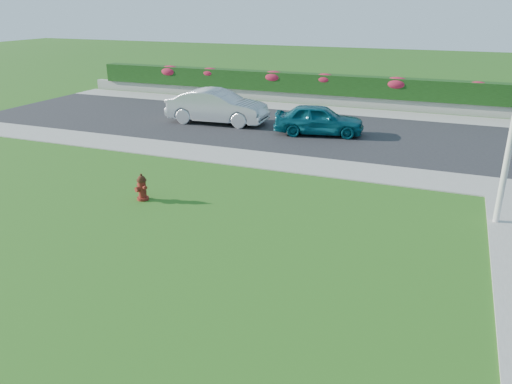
% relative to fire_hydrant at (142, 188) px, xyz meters
% --- Properties ---
extents(ground, '(120.00, 120.00, 0.00)m').
position_rel_fire_hydrant_xyz_m(ground, '(3.50, -3.99, -0.39)').
color(ground, black).
rests_on(ground, ground).
extents(street_far, '(26.00, 8.00, 0.04)m').
position_rel_fire_hydrant_xyz_m(street_far, '(-1.50, 10.01, -0.37)').
color(street_far, black).
rests_on(street_far, ground).
extents(sidewalk_far, '(24.00, 2.00, 0.04)m').
position_rel_fire_hydrant_xyz_m(sidewalk_far, '(-2.50, 5.01, -0.37)').
color(sidewalk_far, gray).
rests_on(sidewalk_far, ground).
extents(sidewalk_beyond, '(34.00, 2.00, 0.04)m').
position_rel_fire_hydrant_xyz_m(sidewalk_beyond, '(2.50, 15.01, -0.37)').
color(sidewalk_beyond, gray).
rests_on(sidewalk_beyond, ground).
extents(retaining_wall, '(34.00, 0.40, 0.60)m').
position_rel_fire_hydrant_xyz_m(retaining_wall, '(2.50, 16.51, -0.09)').
color(retaining_wall, gray).
rests_on(retaining_wall, ground).
extents(hedge, '(32.00, 0.90, 1.10)m').
position_rel_fire_hydrant_xyz_m(hedge, '(2.50, 16.61, 0.76)').
color(hedge, black).
rests_on(hedge, retaining_wall).
extents(fire_hydrant, '(0.42, 0.40, 0.81)m').
position_rel_fire_hydrant_xyz_m(fire_hydrant, '(0.00, 0.00, 0.00)').
color(fire_hydrant, '#4B110B').
rests_on(fire_hydrant, ground).
extents(sedan_teal, '(4.13, 2.34, 1.33)m').
position_rel_fire_hydrant_xyz_m(sedan_teal, '(2.83, 9.49, 0.32)').
color(sedan_teal, '#0C4E5D').
rests_on(sedan_teal, street_far).
extents(sedan_silver, '(4.92, 1.96, 1.59)m').
position_rel_fire_hydrant_xyz_m(sedan_silver, '(-2.29, 9.84, 0.45)').
color(sedan_silver, '#A9ADB0').
rests_on(sedan_silver, street_far).
extents(flower_clump_a, '(1.43, 0.92, 0.72)m').
position_rel_fire_hydrant_xyz_m(flower_clump_a, '(-8.83, 16.51, 1.03)').
color(flower_clump_a, '#AB1D30').
rests_on(flower_clump_a, hedge).
extents(flower_clump_b, '(1.24, 0.79, 0.62)m').
position_rel_fire_hydrant_xyz_m(flower_clump_b, '(-6.02, 16.51, 1.07)').
color(flower_clump_b, '#AB1D30').
rests_on(flower_clump_b, hedge).
extents(flower_clump_c, '(1.38, 0.89, 0.69)m').
position_rel_fire_hydrant_xyz_m(flower_clump_c, '(-1.82, 16.51, 1.04)').
color(flower_clump_c, '#AB1D30').
rests_on(flower_clump_c, hedge).
extents(flower_clump_d, '(1.24, 0.80, 0.62)m').
position_rel_fire_hydrant_xyz_m(flower_clump_d, '(1.26, 16.51, 1.07)').
color(flower_clump_d, '#AB1D30').
rests_on(flower_clump_d, hedge).
extents(flower_clump_e, '(1.42, 0.91, 0.71)m').
position_rel_fire_hydrant_xyz_m(flower_clump_e, '(5.24, 16.51, 1.03)').
color(flower_clump_e, '#AB1D30').
rests_on(flower_clump_e, hedge).
extents(flower_clump_f, '(1.06, 0.68, 0.53)m').
position_rel_fire_hydrant_xyz_m(flower_clump_f, '(9.26, 16.51, 1.10)').
color(flower_clump_f, '#AB1D30').
rests_on(flower_clump_f, hedge).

